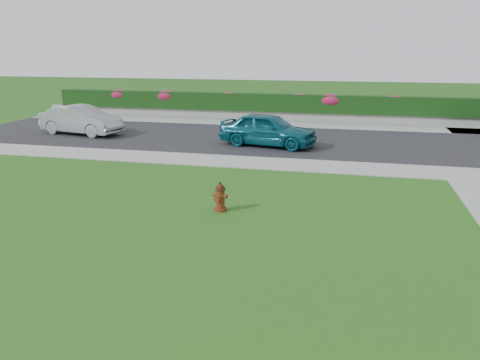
# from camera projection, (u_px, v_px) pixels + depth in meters

# --- Properties ---
(ground) EXTENTS (120.00, 120.00, 0.00)m
(ground) POSITION_uv_depth(u_px,v_px,m) (220.00, 261.00, 10.14)
(ground) COLOR black
(ground) RESTS_ON ground
(street_far) EXTENTS (26.00, 8.00, 0.04)m
(street_far) POSITION_uv_depth(u_px,v_px,m) (200.00, 137.00, 24.36)
(street_far) COLOR black
(street_far) RESTS_ON ground
(sidewalk_far) EXTENTS (24.00, 2.00, 0.04)m
(sidewalk_far) POSITION_uv_depth(u_px,v_px,m) (141.00, 156.00, 19.89)
(sidewalk_far) COLOR gray
(sidewalk_far) RESTS_ON ground
(curb_corner) EXTENTS (2.00, 2.00, 0.04)m
(curb_corner) POSITION_uv_depth(u_px,v_px,m) (471.00, 175.00, 17.03)
(curb_corner) COLOR gray
(curb_corner) RESTS_ON ground
(sidewalk_beyond) EXTENTS (34.00, 2.00, 0.04)m
(sidewalk_beyond) POSITION_uv_depth(u_px,v_px,m) (289.00, 125.00, 28.16)
(sidewalk_beyond) COLOR gray
(sidewalk_beyond) RESTS_ON ground
(retaining_wall) EXTENTS (34.00, 0.40, 0.60)m
(retaining_wall) POSITION_uv_depth(u_px,v_px,m) (292.00, 117.00, 29.49)
(retaining_wall) COLOR gray
(retaining_wall) RESTS_ON ground
(hedge) EXTENTS (32.00, 0.90, 1.10)m
(hedge) POSITION_uv_depth(u_px,v_px,m) (293.00, 103.00, 29.35)
(hedge) COLOR black
(hedge) RESTS_ON retaining_wall
(fire_hydrant) EXTENTS (0.44, 0.42, 0.84)m
(fire_hydrant) POSITION_uv_depth(u_px,v_px,m) (220.00, 197.00, 13.18)
(fire_hydrant) COLOR #4F1F0C
(fire_hydrant) RESTS_ON ground
(sedan_teal) EXTENTS (4.80, 2.69, 1.54)m
(sedan_teal) POSITION_uv_depth(u_px,v_px,m) (268.00, 129.00, 21.81)
(sedan_teal) COLOR #0C515F
(sedan_teal) RESTS_ON street_far
(sedan_silver) EXTENTS (4.80, 2.44, 1.51)m
(sedan_silver) POSITION_uv_depth(u_px,v_px,m) (81.00, 120.00, 24.79)
(sedan_silver) COLOR #9DA0A4
(sedan_silver) RESTS_ON street_far
(flower_clump_a) EXTENTS (1.36, 0.88, 0.68)m
(flower_clump_a) POSITION_uv_depth(u_px,v_px,m) (119.00, 95.00, 31.79)
(flower_clump_a) COLOR #C12169
(flower_clump_a) RESTS_ON hedge
(flower_clump_b) EXTENTS (1.42, 0.91, 0.71)m
(flower_clump_b) POSITION_uv_depth(u_px,v_px,m) (166.00, 96.00, 31.05)
(flower_clump_b) COLOR #C12169
(flower_clump_b) RESTS_ON hedge
(flower_clump_c) EXTENTS (1.08, 0.69, 0.54)m
(flower_clump_c) POSITION_uv_depth(u_px,v_px,m) (228.00, 96.00, 30.08)
(flower_clump_c) COLOR #C12169
(flower_clump_c) RESTS_ON hedge
(flower_clump_d) EXTENTS (1.03, 0.66, 0.51)m
(flower_clump_d) POSITION_uv_depth(u_px,v_px,m) (299.00, 98.00, 29.08)
(flower_clump_d) COLOR #C12169
(flower_clump_d) RESTS_ON hedge
(flower_clump_e) EXTENTS (1.52, 0.98, 0.76)m
(flower_clump_e) POSITION_uv_depth(u_px,v_px,m) (331.00, 100.00, 28.68)
(flower_clump_e) COLOR #C12169
(flower_clump_e) RESTS_ON hedge
(flower_clump_f) EXTENTS (1.08, 0.70, 0.54)m
(flower_clump_f) POSITION_uv_depth(u_px,v_px,m) (394.00, 100.00, 27.83)
(flower_clump_f) COLOR #C12169
(flower_clump_f) RESTS_ON hedge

